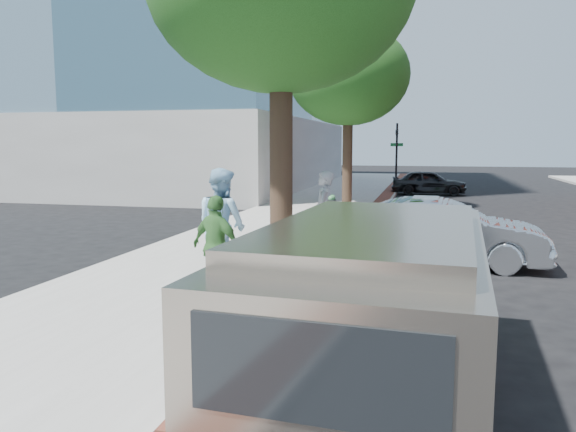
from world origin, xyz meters
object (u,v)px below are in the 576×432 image
(parking_meter, at_px, (332,216))
(van, at_px, (380,298))
(person_officer, at_px, (222,224))
(person_gray, at_px, (323,213))
(bg_car, at_px, (429,182))
(sedan_silver, at_px, (442,232))
(person_green, at_px, (217,246))

(parking_meter, distance_m, van, 5.35)
(parking_meter, relative_size, person_officer, 0.72)
(parking_meter, distance_m, person_gray, 1.42)
(bg_car, bearing_deg, person_officer, 168.58)
(sedan_silver, bearing_deg, person_green, 140.76)
(person_officer, height_order, person_green, person_officer)
(parking_meter, relative_size, sedan_silver, 0.34)
(person_officer, bearing_deg, bg_car, -68.63)
(parking_meter, height_order, bg_car, parking_meter)
(van, bearing_deg, person_gray, 108.82)
(person_gray, relative_size, person_green, 1.13)
(person_gray, xyz_separation_m, bg_car, (2.32, 17.93, -0.44))
(person_officer, distance_m, van, 4.93)
(bg_car, bearing_deg, person_gray, 171.34)
(person_officer, bearing_deg, person_green, 137.96)
(parking_meter, relative_size, bg_car, 0.39)
(person_gray, height_order, person_officer, person_officer)
(parking_meter, xyz_separation_m, sedan_silver, (2.16, 1.59, -0.48))
(person_officer, distance_m, bg_car, 21.01)
(person_officer, xyz_separation_m, person_green, (0.33, -1.11, -0.20))
(parking_meter, bearing_deg, person_green, -120.28)
(person_green, bearing_deg, person_officer, -52.11)
(person_gray, height_order, van, person_gray)
(bg_car, bearing_deg, sedan_silver, 179.51)
(person_green, xyz_separation_m, sedan_silver, (3.61, 4.09, -0.26))
(person_gray, bearing_deg, person_officer, -30.50)
(bg_car, distance_m, van, 24.46)
(person_gray, height_order, bg_car, person_gray)
(person_officer, height_order, sedan_silver, person_officer)
(bg_car, bearing_deg, parking_meter, 173.06)
(person_green, height_order, sedan_silver, person_green)
(person_officer, relative_size, van, 0.39)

